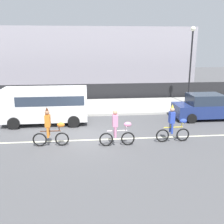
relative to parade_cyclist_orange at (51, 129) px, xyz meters
The scene contains 11 objects.
ground_plane 2.41m from the parade_cyclist_orange, 29.59° to the left, with size 80.00×80.00×0.00m, color #4C4C4F.
road_centre_line 2.22m from the parade_cyclist_orange, 17.39° to the left, with size 36.00×0.14×0.01m, color beige.
sidewalk_curb 7.90m from the parade_cyclist_orange, 75.54° to the left, with size 60.00×5.00×0.15m, color #ADAAA3.
fence_line 10.70m from the parade_cyclist_orange, 79.42° to the left, with size 40.00×0.08×1.40m, color black.
building_backdrop 19.27m from the parade_cyclist_orange, 91.86° to the left, with size 28.00×8.00×6.46m, color #99939E.
parade_cyclist_orange is the anchor object (origin of this frame).
parade_cyclist_pink 3.16m from the parade_cyclist_orange, ahead, with size 1.72×0.50×1.92m.
parade_cyclist_cobalt 5.98m from the parade_cyclist_orange, ahead, with size 1.72×0.50×1.92m.
parked_van_white 3.90m from the parade_cyclist_orange, 99.96° to the left, with size 5.00×2.22×2.18m.
parked_car_navy 10.13m from the parade_cyclist_orange, 21.90° to the left, with size 4.10×1.92×1.64m.
street_lamp_post 12.74m from the parade_cyclist_orange, 37.91° to the left, with size 0.36×0.36×5.86m.
Camera 1 is at (-0.27, -13.10, 4.75)m, focal length 42.00 mm.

